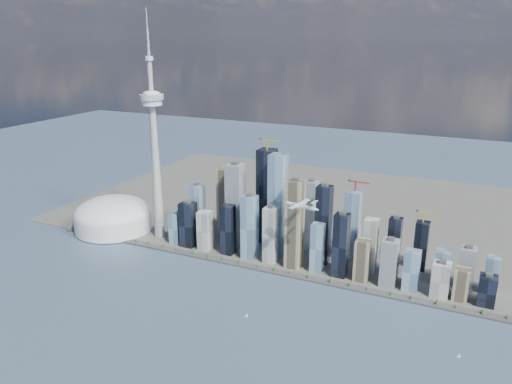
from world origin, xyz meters
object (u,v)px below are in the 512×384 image
at_px(needle_tower, 155,147).
at_px(airplane, 301,206).
at_px(sailboat_west, 247,315).
at_px(sailboat_east, 459,356).
at_px(dome_stadium, 113,216).

height_order(needle_tower, airplane, needle_tower).
relative_size(sailboat_west, sailboat_east, 1.00).
bearing_deg(airplane, dome_stadium, -176.39).
relative_size(airplane, sailboat_west, 9.00).
bearing_deg(sailboat_east, needle_tower, 149.22).
distance_m(needle_tower, airplane, 421.99).
relative_size(needle_tower, sailboat_west, 63.69).
bearing_deg(sailboat_west, airplane, 53.79).
bearing_deg(sailboat_west, sailboat_east, -16.14).
relative_size(needle_tower, dome_stadium, 2.75).
height_order(airplane, sailboat_west, airplane).
xyz_separation_m(needle_tower, sailboat_west, (366.31, -247.01, -233.07)).
height_order(needle_tower, sailboat_east, needle_tower).
height_order(sailboat_west, sailboat_east, sailboat_east).
distance_m(needle_tower, dome_stadium, 241.40).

